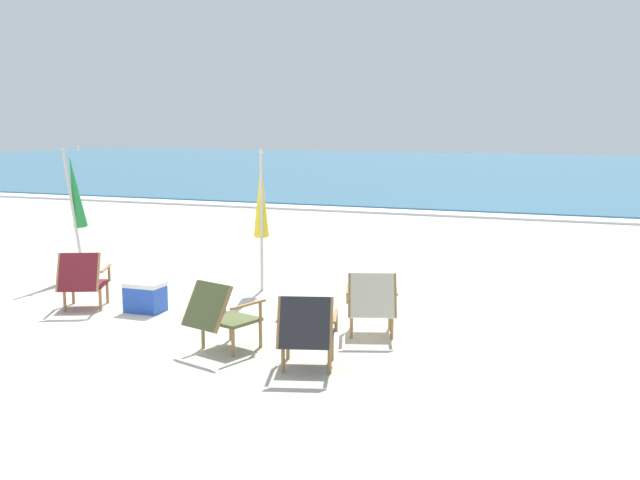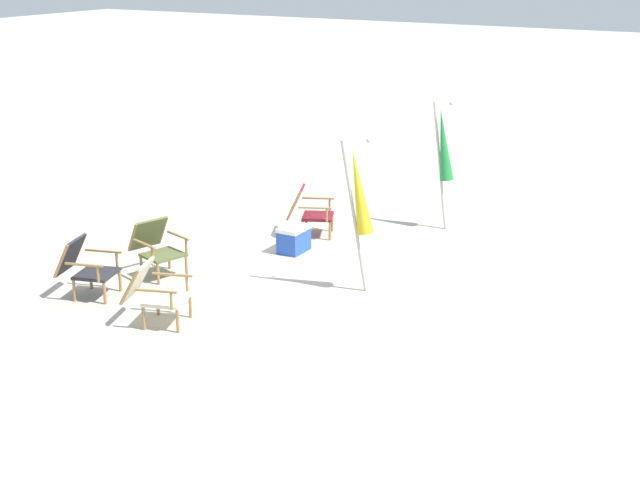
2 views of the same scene
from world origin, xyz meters
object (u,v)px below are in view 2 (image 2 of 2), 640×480
at_px(beach_chair_far_center, 153,291).
at_px(beach_chair_back_right, 85,265).
at_px(beach_chair_back_left, 308,210).
at_px(cooler_box, 294,239).
at_px(beach_chair_front_right, 156,245).
at_px(umbrella_furled_green, 443,146).
at_px(umbrella_furled_yellow, 359,193).

relative_size(beach_chair_far_center, beach_chair_back_right, 1.04).
relative_size(beach_chair_back_left, cooler_box, 1.84).
distance_m(beach_chair_front_right, umbrella_furled_green, 4.92).
xyz_separation_m(beach_chair_back_left, beach_chair_far_center, (3.98, 0.14, -0.00)).
relative_size(beach_chair_far_center, umbrella_furled_green, 0.43).
height_order(umbrella_furled_yellow, cooler_box, umbrella_furled_yellow).
xyz_separation_m(beach_chair_far_center, beach_chair_back_right, (-0.26, -1.38, 0.00)).
distance_m(beach_chair_back_left, beach_chair_back_right, 3.92).
bearing_deg(umbrella_furled_yellow, beach_chair_front_right, -73.77).
height_order(beach_chair_back_right, cooler_box, beach_chair_back_right).
xyz_separation_m(beach_chair_back_right, umbrella_furled_yellow, (-1.94, 3.07, 0.95)).
xyz_separation_m(beach_chair_front_right, umbrella_furled_green, (-4.02, 2.67, 0.96)).
distance_m(umbrella_furled_yellow, umbrella_furled_green, 3.21).
bearing_deg(umbrella_furled_green, beach_chair_far_center, -16.19).
bearing_deg(umbrella_furled_green, beach_chair_front_right, -33.61).
bearing_deg(beach_chair_back_left, umbrella_furled_green, 129.98).
distance_m(beach_chair_back_right, umbrella_furled_green, 6.01).
bearing_deg(cooler_box, beach_chair_back_left, -164.23).
bearing_deg(beach_chair_front_right, umbrella_furled_yellow, 106.23).
xyz_separation_m(beach_chair_back_left, beach_chair_back_right, (3.71, -1.25, -0.00)).
bearing_deg(cooler_box, umbrella_furled_green, 146.71).
bearing_deg(beach_chair_far_center, beach_chair_front_right, -141.54).
distance_m(beach_chair_far_center, umbrella_furled_yellow, 2.93).
relative_size(beach_chair_back_right, umbrella_furled_yellow, 0.41).
bearing_deg(beach_chair_front_right, beach_chair_back_left, 159.55).
relative_size(beach_chair_far_center, cooler_box, 1.84).
bearing_deg(umbrella_furled_green, beach_chair_back_right, -29.86).
distance_m(beach_chair_back_right, cooler_box, 3.26).
height_order(beach_chair_back_left, beach_chair_far_center, beach_chair_back_left).
relative_size(beach_chair_far_center, beach_chair_front_right, 1.01).
distance_m(umbrella_furled_yellow, cooler_box, 2.20).
bearing_deg(umbrella_furled_yellow, cooler_box, -121.10).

